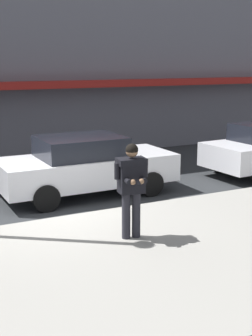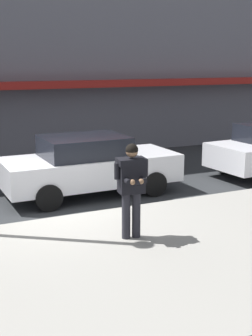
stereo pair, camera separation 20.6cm
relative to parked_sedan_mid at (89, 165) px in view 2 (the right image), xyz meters
name	(u,v)px [view 2 (the right image)]	position (x,y,z in m)	size (l,w,h in m)	color
ground_plane	(53,220)	(-1.46, -1.54, -0.79)	(80.00, 80.00, 0.00)	#2B2D30
sidewalk	(156,258)	(-0.46, -4.39, -0.72)	(32.00, 5.30, 0.14)	#99968E
curb_paint_line	(94,213)	(-0.46, -1.49, -0.79)	(28.00, 0.12, 0.01)	silver
parked_sedan_mid	(89,165)	(0.00, 0.00, 0.00)	(4.52, 1.97, 1.54)	silver
man_texting_on_phone	(131,181)	(-0.51, -3.53, 0.46)	(0.65, 0.61, 1.81)	#23232B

